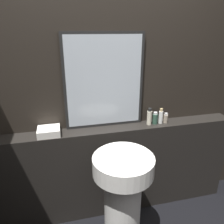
{
  "coord_description": "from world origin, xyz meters",
  "views": [
    {
      "loc": [
        -0.43,
        -0.72,
        1.84
      ],
      "look_at": [
        -0.02,
        1.01,
        1.16
      ],
      "focal_mm": 35.0,
      "sensor_mm": 36.0,
      "label": 1
    }
  ],
  "objects_px": {
    "pedestal_sink": "(123,196)",
    "shampoo_bottle": "(149,117)",
    "lotion_bottle": "(161,116)",
    "body_wash_bottle": "(166,118)",
    "conditioner_bottle": "(155,118)",
    "towel_stack": "(49,131)",
    "mirror": "(104,82)"
  },
  "relations": [
    {
      "from": "mirror",
      "to": "lotion_bottle",
      "type": "xyz_separation_m",
      "value": [
        0.55,
        -0.08,
        -0.36
      ]
    },
    {
      "from": "lotion_bottle",
      "to": "shampoo_bottle",
      "type": "bearing_deg",
      "value": 180.0
    },
    {
      "from": "conditioner_bottle",
      "to": "body_wash_bottle",
      "type": "xyz_separation_m",
      "value": [
        0.11,
        -0.0,
        -0.01
      ]
    },
    {
      "from": "conditioner_bottle",
      "to": "body_wash_bottle",
      "type": "relative_size",
      "value": 1.2
    },
    {
      "from": "towel_stack",
      "to": "shampoo_bottle",
      "type": "distance_m",
      "value": 0.95
    },
    {
      "from": "lotion_bottle",
      "to": "mirror",
      "type": "bearing_deg",
      "value": 171.94
    },
    {
      "from": "pedestal_sink",
      "to": "lotion_bottle",
      "type": "bearing_deg",
      "value": 41.92
    },
    {
      "from": "shampoo_bottle",
      "to": "conditioner_bottle",
      "type": "xyz_separation_m",
      "value": [
        0.06,
        0.0,
        -0.02
      ]
    },
    {
      "from": "pedestal_sink",
      "to": "shampoo_bottle",
      "type": "relative_size",
      "value": 5.58
    },
    {
      "from": "lotion_bottle",
      "to": "body_wash_bottle",
      "type": "height_order",
      "value": "lotion_bottle"
    },
    {
      "from": "body_wash_bottle",
      "to": "pedestal_sink",
      "type": "bearing_deg",
      "value": -140.91
    },
    {
      "from": "pedestal_sink",
      "to": "mirror",
      "type": "bearing_deg",
      "value": 93.17
    },
    {
      "from": "mirror",
      "to": "lotion_bottle",
      "type": "relative_size",
      "value": 5.61
    },
    {
      "from": "mirror",
      "to": "shampoo_bottle",
      "type": "bearing_deg",
      "value": -10.29
    },
    {
      "from": "shampoo_bottle",
      "to": "conditioner_bottle",
      "type": "height_order",
      "value": "shampoo_bottle"
    },
    {
      "from": "pedestal_sink",
      "to": "lotion_bottle",
      "type": "distance_m",
      "value": 0.84
    },
    {
      "from": "pedestal_sink",
      "to": "body_wash_bottle",
      "type": "height_order",
      "value": "body_wash_bottle"
    },
    {
      "from": "towel_stack",
      "to": "body_wash_bottle",
      "type": "height_order",
      "value": "body_wash_bottle"
    },
    {
      "from": "pedestal_sink",
      "to": "shampoo_bottle",
      "type": "xyz_separation_m",
      "value": [
        0.4,
        0.47,
        0.48
      ]
    },
    {
      "from": "conditioner_bottle",
      "to": "shampoo_bottle",
      "type": "bearing_deg",
      "value": -180.0
    },
    {
      "from": "pedestal_sink",
      "to": "body_wash_bottle",
      "type": "distance_m",
      "value": 0.86
    },
    {
      "from": "pedestal_sink",
      "to": "body_wash_bottle",
      "type": "xyz_separation_m",
      "value": [
        0.57,
        0.47,
        0.45
      ]
    },
    {
      "from": "shampoo_bottle",
      "to": "body_wash_bottle",
      "type": "height_order",
      "value": "shampoo_bottle"
    },
    {
      "from": "towel_stack",
      "to": "body_wash_bottle",
      "type": "xyz_separation_m",
      "value": [
        1.13,
        0.0,
        0.02
      ]
    },
    {
      "from": "shampoo_bottle",
      "to": "pedestal_sink",
      "type": "bearing_deg",
      "value": -130.52
    },
    {
      "from": "lotion_bottle",
      "to": "body_wash_bottle",
      "type": "bearing_deg",
      "value": 0.0
    },
    {
      "from": "mirror",
      "to": "body_wash_bottle",
      "type": "xyz_separation_m",
      "value": [
        0.6,
        -0.08,
        -0.38
      ]
    },
    {
      "from": "pedestal_sink",
      "to": "mirror",
      "type": "distance_m",
      "value": 0.99
    },
    {
      "from": "shampoo_bottle",
      "to": "lotion_bottle",
      "type": "relative_size",
      "value": 1.09
    },
    {
      "from": "mirror",
      "to": "shampoo_bottle",
      "type": "xyz_separation_m",
      "value": [
        0.43,
        -0.08,
        -0.35
      ]
    },
    {
      "from": "pedestal_sink",
      "to": "conditioner_bottle",
      "type": "height_order",
      "value": "conditioner_bottle"
    },
    {
      "from": "towel_stack",
      "to": "conditioner_bottle",
      "type": "distance_m",
      "value": 1.01
    }
  ]
}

